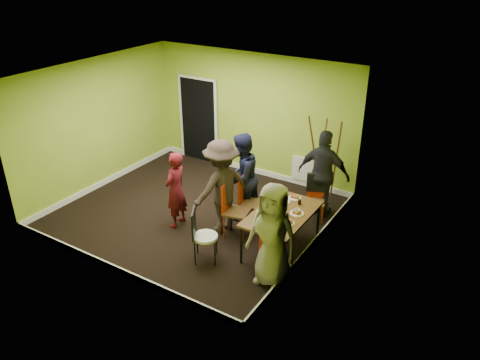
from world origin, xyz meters
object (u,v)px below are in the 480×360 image
at_px(chair_back_end, 316,187).
at_px(person_left_far, 241,177).
at_px(person_back_end, 323,174).
at_px(person_front_end, 273,235).
at_px(chair_left_near, 232,206).
at_px(orange_bottle, 283,203).
at_px(thermos, 283,209).
at_px(person_left_near, 222,187).
at_px(blue_bottle, 284,218).
at_px(chair_front_end, 271,249).
at_px(person_standing, 176,190).
at_px(chair_left_far, 247,198).
at_px(chair_bentwood, 201,233).
at_px(dining_table, 282,216).
at_px(easel, 324,160).

distance_m(chair_back_end, person_left_far, 1.46).
bearing_deg(person_back_end, person_front_end, 91.57).
height_order(chair_left_near, orange_bottle, chair_left_near).
height_order(thermos, person_back_end, person_back_end).
bearing_deg(person_front_end, person_left_near, 152.11).
bearing_deg(blue_bottle, person_left_near, 168.18).
bearing_deg(chair_front_end, orange_bottle, 92.08).
relative_size(person_standing, person_left_far, 0.87).
height_order(chair_left_near, person_back_end, person_back_end).
distance_m(chair_front_end, blue_bottle, 0.56).
bearing_deg(orange_bottle, chair_left_far, 166.98).
bearing_deg(person_left_near, blue_bottle, 100.55).
bearing_deg(chair_left_near, chair_bentwood, -11.70).
distance_m(thermos, person_standing, 2.13).
height_order(dining_table, person_back_end, person_back_end).
distance_m(dining_table, person_front_end, 0.90).
distance_m(chair_left_near, easel, 2.32).
bearing_deg(chair_front_end, blue_bottle, 74.44).
bearing_deg(chair_left_near, thermos, 76.88).
relative_size(chair_back_end, chair_bentwood, 0.94).
xyz_separation_m(person_back_end, person_front_end, (0.17, -2.38, -0.02)).
distance_m(dining_table, chair_back_end, 1.39).
relative_size(chair_front_end, orange_bottle, 10.32).
height_order(chair_front_end, person_left_far, person_left_far).
xyz_separation_m(dining_table, chair_left_near, (-1.00, -0.01, -0.11)).
xyz_separation_m(person_standing, person_front_end, (2.33, -0.56, 0.11)).
xyz_separation_m(chair_left_far, person_standing, (-1.12, -0.72, 0.19)).
bearing_deg(chair_bentwood, dining_table, 103.20).
relative_size(thermos, person_left_near, 0.12).
bearing_deg(person_left_far, blue_bottle, 58.79).
bearing_deg(blue_bottle, dining_table, 122.97).
bearing_deg(person_left_far, chair_front_end, 47.72).
xyz_separation_m(orange_bottle, person_standing, (-1.95, -0.53, -0.05)).
bearing_deg(thermos, chair_front_end, -79.14).
bearing_deg(person_left_far, person_front_end, 46.71).
distance_m(chair_front_end, orange_bottle, 1.03).
bearing_deg(person_standing, thermos, 91.31).
distance_m(chair_bentwood, person_left_far, 1.62).
distance_m(easel, thermos, 2.18).
relative_size(chair_bentwood, person_standing, 0.64).
xyz_separation_m(chair_bentwood, person_front_end, (1.27, 0.10, 0.33)).
relative_size(chair_front_end, person_back_end, 0.48).
distance_m(chair_back_end, blue_bottle, 1.68).
bearing_deg(orange_bottle, person_front_end, -70.74).
height_order(easel, person_left_near, easel).
xyz_separation_m(chair_bentwood, person_left_near, (-0.24, 0.98, 0.37)).
xyz_separation_m(person_standing, person_left_near, (0.82, 0.32, 0.15)).
xyz_separation_m(thermos, person_front_end, (0.22, -0.80, -0.00)).
bearing_deg(chair_left_far, blue_bottle, 43.66).
height_order(chair_left_far, blue_bottle, chair_left_far).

